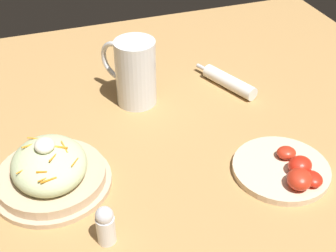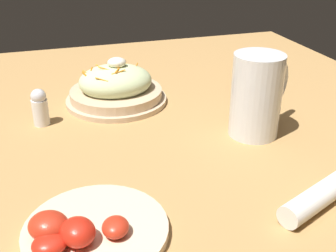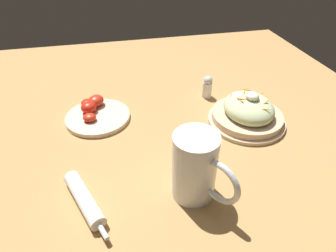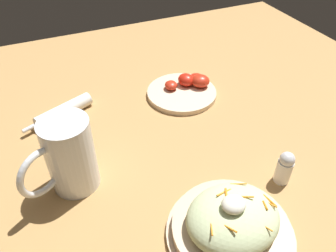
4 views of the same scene
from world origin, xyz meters
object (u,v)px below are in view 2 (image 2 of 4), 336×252
tomato_plate (88,231)px  napkin_roll (320,196)px  salt_shaker (40,107)px  beer_mug (258,100)px  salad_plate (116,88)px

tomato_plate → napkin_roll: bearing=-5.1°
napkin_roll → tomato_plate: size_ratio=0.96×
napkin_roll → tomato_plate: tomato_plate is taller
salt_shaker → beer_mug: bearing=-23.2°
beer_mug → salad_plate: bearing=133.7°
salt_shaker → napkin_roll: bearing=-46.9°
salad_plate → beer_mug: beer_mug is taller
napkin_roll → tomato_plate: bearing=174.9°
napkin_roll → salt_shaker: (-0.37, 0.40, 0.02)m
tomato_plate → salt_shaker: salt_shaker is taller
salad_plate → beer_mug: (0.22, -0.23, 0.04)m
napkin_roll → salt_shaker: salt_shaker is taller
beer_mug → napkin_roll: bearing=-94.7°
beer_mug → tomato_plate: bearing=-149.9°
salad_plate → napkin_roll: (0.20, -0.46, -0.02)m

